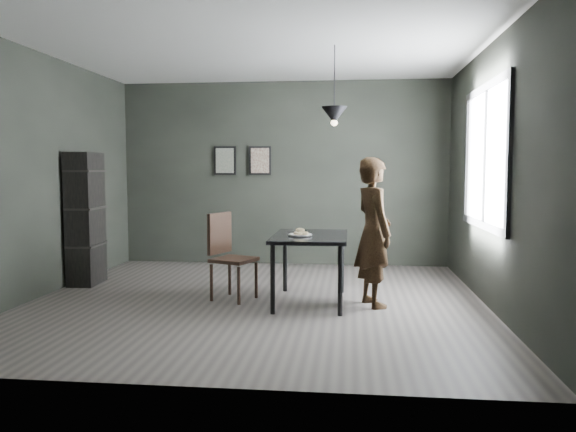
# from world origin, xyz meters

# --- Properties ---
(ground) EXTENTS (5.00, 5.00, 0.00)m
(ground) POSITION_xyz_m (0.00, 0.00, 0.00)
(ground) COLOR #36322E
(ground) RESTS_ON ground
(back_wall) EXTENTS (5.00, 0.10, 2.80)m
(back_wall) POSITION_xyz_m (0.00, 2.50, 1.40)
(back_wall) COLOR black
(back_wall) RESTS_ON ground
(ceiling) EXTENTS (5.00, 5.00, 0.02)m
(ceiling) POSITION_xyz_m (0.00, 0.00, 2.80)
(ceiling) COLOR silver
(ceiling) RESTS_ON ground
(window_assembly) EXTENTS (0.04, 1.96, 1.56)m
(window_assembly) POSITION_xyz_m (2.47, 0.20, 1.60)
(window_assembly) COLOR white
(window_assembly) RESTS_ON ground
(cafe_table) EXTENTS (0.80, 1.20, 0.75)m
(cafe_table) POSITION_xyz_m (0.60, 0.00, 0.67)
(cafe_table) COLOR black
(cafe_table) RESTS_ON ground
(white_plate) EXTENTS (0.23, 0.23, 0.01)m
(white_plate) POSITION_xyz_m (0.50, -0.13, 0.76)
(white_plate) COLOR white
(white_plate) RESTS_ON cafe_table
(donut_pile) EXTENTS (0.16, 0.17, 0.08)m
(donut_pile) POSITION_xyz_m (0.50, -0.13, 0.79)
(donut_pile) COLOR beige
(donut_pile) RESTS_ON white_plate
(woman) EXTENTS (0.57, 0.68, 1.59)m
(woman) POSITION_xyz_m (1.28, -0.06, 0.80)
(woman) COLOR black
(woman) RESTS_ON ground
(wood_chair) EXTENTS (0.55, 0.55, 0.98)m
(wood_chair) POSITION_xyz_m (-0.34, 0.08, 0.55)
(wood_chair) COLOR black
(wood_chair) RESTS_ON ground
(shelf_unit) EXTENTS (0.35, 0.58, 1.68)m
(shelf_unit) POSITION_xyz_m (-2.32, 0.71, 0.84)
(shelf_unit) COLOR black
(shelf_unit) RESTS_ON ground
(pendant_lamp) EXTENTS (0.28, 0.28, 0.86)m
(pendant_lamp) POSITION_xyz_m (0.85, 0.10, 2.05)
(pendant_lamp) COLOR black
(pendant_lamp) RESTS_ON ground
(framed_print_left) EXTENTS (0.34, 0.04, 0.44)m
(framed_print_left) POSITION_xyz_m (-0.90, 2.47, 1.60)
(framed_print_left) COLOR black
(framed_print_left) RESTS_ON ground
(framed_print_right) EXTENTS (0.34, 0.04, 0.44)m
(framed_print_right) POSITION_xyz_m (-0.35, 2.47, 1.60)
(framed_print_right) COLOR black
(framed_print_right) RESTS_ON ground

